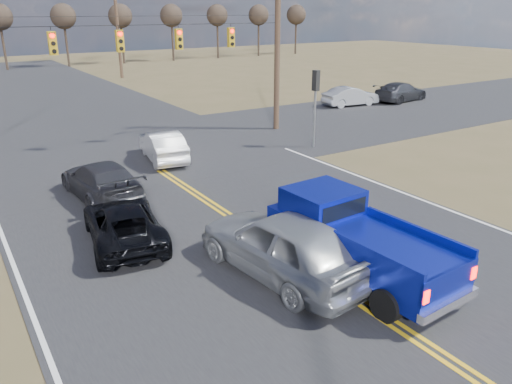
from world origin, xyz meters
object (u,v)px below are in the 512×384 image
black_suv (124,224)px  cross_car_east_near (350,96)px  cross_car_east_far (401,92)px  white_car_queue (163,146)px  dgrey_car_queue (101,180)px  pickup_truck (354,240)px  silver_suv (282,244)px

black_suv → cross_car_east_near: 25.38m
black_suv → cross_car_east_far: size_ratio=0.89×
white_car_queue → cross_car_east_far: 22.31m
white_car_queue → cross_car_east_near: cross_car_east_near is taller
cross_car_east_near → white_car_queue: bearing=115.3°
dgrey_car_queue → black_suv: bearing=79.5°
pickup_truck → cross_car_east_near: 25.21m
pickup_truck → cross_car_east_near: size_ratio=1.32×
white_car_queue → cross_car_east_far: (21.71, 5.12, 0.03)m
silver_suv → dgrey_car_queue: 8.70m
black_suv → pickup_truck: bearing=140.4°
silver_suv → cross_car_east_far: silver_suv is taller
black_suv → white_car_queue: white_car_queue is taller
pickup_truck → dgrey_car_queue: pickup_truck is taller
pickup_truck → white_car_queue: bearing=87.0°
cross_car_east_far → cross_car_east_near: bearing=73.9°
pickup_truck → silver_suv: 1.89m
dgrey_car_queue → cross_car_east_far: size_ratio=0.97×
pickup_truck → white_car_queue: pickup_truck is taller
cross_car_east_near → cross_car_east_far: 4.66m
black_suv → dgrey_car_queue: 4.21m
white_car_queue → black_suv: bearing=69.3°
pickup_truck → dgrey_car_queue: bearing=109.8°
dgrey_car_queue → cross_car_east_near: size_ratio=1.14×
white_car_queue → cross_car_east_far: size_ratio=0.84×
pickup_truck → black_suv: bearing=127.9°
black_suv → white_car_queue: (4.48, 7.62, 0.08)m
white_car_queue → dgrey_car_queue: dgrey_car_queue is taller
white_car_queue → pickup_truck: bearing=99.9°
cross_car_east_near → silver_suv: bearing=140.0°
silver_suv → dgrey_car_queue: (-2.32, 8.39, -0.20)m
pickup_truck → white_car_queue: (-0.02, 12.79, -0.31)m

